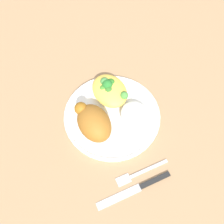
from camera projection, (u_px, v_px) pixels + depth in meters
ground_plane at (112, 117)px, 0.67m from camera, size 2.00×2.00×0.00m
plate at (112, 115)px, 0.66m from camera, size 0.26×0.26×0.02m
roasted_chicken at (93, 122)px, 0.61m from camera, size 0.12×0.08×0.07m
rice_pile at (136, 115)px, 0.63m from camera, size 0.08×0.08×0.04m
mac_cheese_with_broccoli at (110, 90)px, 0.67m from camera, size 0.12×0.09×0.05m
fork at (140, 172)px, 0.59m from camera, size 0.03×0.14×0.01m
knife at (141, 187)px, 0.58m from camera, size 0.04×0.19×0.01m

